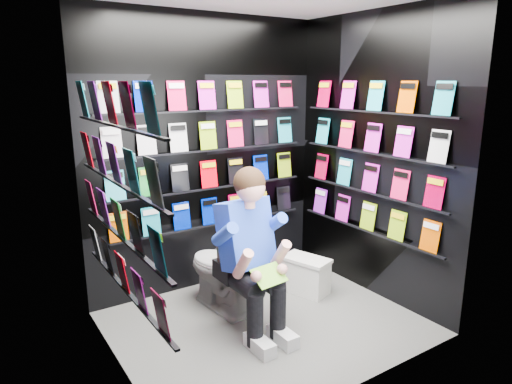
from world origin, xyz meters
TOP-DOWN VIEW (x-y plane):
  - floor at (0.00, 0.00)m, footprint 2.40×2.40m
  - wall_back at (0.00, 1.00)m, footprint 2.40×0.04m
  - wall_front at (0.00, -1.00)m, footprint 2.40×0.04m
  - wall_left at (-1.20, 0.00)m, footprint 0.04×2.00m
  - wall_right at (1.20, 0.00)m, footprint 0.04×2.00m
  - comics_back at (0.00, 0.97)m, footprint 2.10×0.06m
  - comics_left at (-1.17, 0.00)m, footprint 0.06×1.70m
  - comics_right at (1.17, 0.00)m, footprint 0.06×1.70m
  - toilet at (-0.16, 0.45)m, footprint 0.50×0.79m
  - longbox at (0.66, 0.28)m, footprint 0.35×0.48m
  - longbox_lid at (0.66, 0.28)m, footprint 0.38×0.50m
  - reader at (-0.16, 0.07)m, footprint 0.64×0.87m
  - held_comic at (-0.16, -0.28)m, footprint 0.28×0.18m

SIDE VIEW (x-z plane):
  - floor at x=0.00m, z-range 0.00..0.00m
  - longbox at x=0.66m, z-range 0.00..0.32m
  - longbox_lid at x=0.66m, z-range 0.32..0.35m
  - toilet at x=-0.16m, z-range 0.00..0.73m
  - held_comic at x=-0.16m, z-range 0.52..0.64m
  - reader at x=-0.16m, z-range 0.05..1.54m
  - wall_back at x=0.00m, z-range 0.00..2.60m
  - wall_front at x=0.00m, z-range 0.00..2.60m
  - wall_left at x=-1.20m, z-range 0.00..2.60m
  - wall_right at x=1.20m, z-range 0.00..2.60m
  - comics_back at x=0.00m, z-range 0.62..1.99m
  - comics_left at x=-1.17m, z-range 0.62..1.99m
  - comics_right at x=1.17m, z-range 0.62..1.99m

